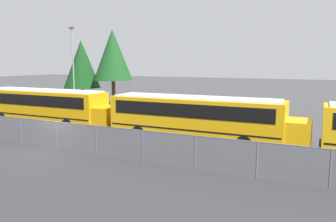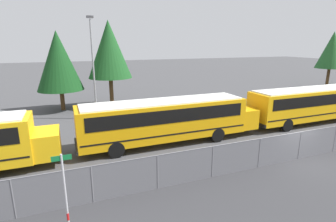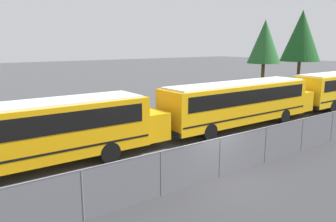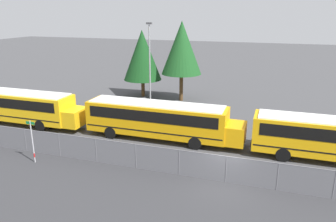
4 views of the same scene
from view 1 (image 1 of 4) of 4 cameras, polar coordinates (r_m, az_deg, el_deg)
The scene contains 7 objects.
ground_plane at distance 21.88m, azimuth -18.77°, elevation -6.34°, with size 200.00×200.00×0.00m, color #424244.
fence at distance 21.67m, azimuth -18.89°, elevation -4.00°, with size 67.87×0.07×1.80m.
school_bus_1 at distance 29.90m, azimuth -20.53°, elevation 1.11°, with size 13.41×2.60×3.13m.
school_bus_2 at distance 22.18m, azimuth 5.28°, elevation -0.77°, with size 13.41×2.60×3.13m.
light_pole at distance 38.44m, azimuth -16.18°, elevation 7.54°, with size 0.60×0.24×9.29m.
tree_0 at distance 40.60m, azimuth -9.61°, elevation 9.58°, with size 4.70×4.70×9.39m.
tree_2 at distance 44.08m, azimuth -14.82°, elevation 7.88°, with size 4.69×4.69×8.27m.
Camera 1 is at (14.84, -15.14, 5.41)m, focal length 35.00 mm.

